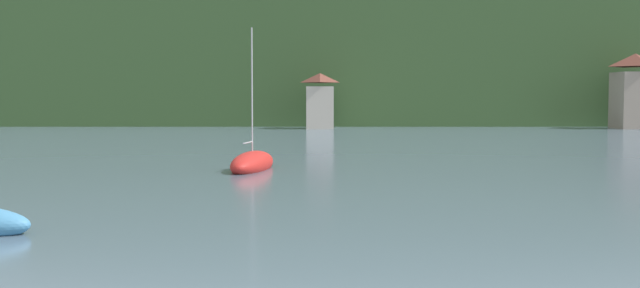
{
  "coord_description": "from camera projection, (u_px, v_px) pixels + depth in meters",
  "views": [
    {
      "loc": [
        0.01,
        25.67,
        4.1
      ],
      "look_at": [
        0.0,
        51.86,
        2.47
      ],
      "focal_mm": 44.16,
      "sensor_mm": 36.0,
      "label": 1
    }
  ],
  "objects": [
    {
      "name": "shore_building_west",
      "position": [
        320.0,
        102.0,
        95.95
      ],
      "size": [
        3.43,
        5.19,
        6.77
      ],
      "color": "beige",
      "rests_on": "ground_plane"
    },
    {
      "name": "sailboat_far_3",
      "position": [
        253.0,
        164.0,
        43.33
      ],
      "size": [
        2.83,
        6.61,
        8.16
      ],
      "rotation": [
        0.0,
        0.0,
        1.41
      ],
      "color": "red",
      "rests_on": "ground_plane"
    },
    {
      "name": "wooded_hillside",
      "position": [
        343.0,
        64.0,
        126.39
      ],
      "size": [
        352.0,
        44.0,
        50.43
      ],
      "color": "#38562D",
      "rests_on": "ground_plane"
    },
    {
      "name": "shore_building_westcentral",
      "position": [
        635.0,
        92.0,
        95.92
      ],
      "size": [
        4.74,
        5.29,
        9.15
      ],
      "color": "gray",
      "rests_on": "ground_plane"
    }
  ]
}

